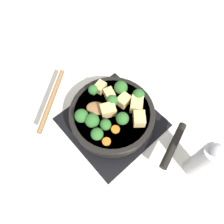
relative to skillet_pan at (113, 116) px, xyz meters
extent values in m
plane|color=silver|center=(0.00, 0.00, -0.06)|extent=(2.40, 2.40, 0.00)
cube|color=black|center=(0.00, 0.00, -0.05)|extent=(0.31, 0.31, 0.01)
torus|color=black|center=(0.00, 0.00, -0.04)|extent=(0.24, 0.24, 0.01)
cube|color=black|center=(0.00, 0.00, -0.04)|extent=(0.01, 0.23, 0.01)
cube|color=black|center=(0.00, 0.00, -0.04)|extent=(0.23, 0.01, 0.01)
cylinder|color=black|center=(0.00, 0.00, 0.00)|extent=(0.28, 0.28, 0.06)
cylinder|color=brown|center=(0.00, 0.00, 0.00)|extent=(0.25, 0.25, 0.05)
torus|color=black|center=(0.00, 0.00, 0.02)|extent=(0.29, 0.29, 0.01)
cylinder|color=black|center=(0.21, 0.07, 0.01)|extent=(0.07, 0.16, 0.02)
ellipsoid|color=olive|center=(-0.04, -0.03, 0.03)|extent=(0.08, 0.08, 0.01)
cylinder|color=olive|center=(-0.17, -0.12, 0.03)|extent=(0.16, 0.21, 0.02)
cube|color=#DBB770|center=(-0.01, 0.05, 0.04)|extent=(0.04, 0.05, 0.03)
cube|color=#DBB770|center=(-0.01, -0.01, 0.04)|extent=(0.05, 0.06, 0.04)
cube|color=#DBB770|center=(-0.10, 0.03, 0.04)|extent=(0.04, 0.04, 0.03)
cube|color=#DBB770|center=(-0.05, 0.03, 0.04)|extent=(0.04, 0.04, 0.03)
cube|color=#DBB770|center=(0.04, 0.07, 0.04)|extent=(0.06, 0.06, 0.04)
cube|color=#DBB770|center=(0.08, 0.04, 0.04)|extent=(0.06, 0.06, 0.04)
cylinder|color=#709956|center=(-0.05, -0.09, 0.03)|extent=(0.01, 0.01, 0.01)
sphere|color=#2D6628|center=(-0.05, -0.09, 0.05)|extent=(0.04, 0.04, 0.04)
cylinder|color=#709956|center=(-0.02, 0.02, 0.03)|extent=(0.01, 0.01, 0.01)
sphere|color=#2D6628|center=(-0.02, 0.02, 0.05)|extent=(0.04, 0.04, 0.04)
cylinder|color=#709956|center=(0.05, 0.00, 0.03)|extent=(0.01, 0.01, 0.01)
sphere|color=#2D6628|center=(0.05, 0.00, 0.05)|extent=(0.04, 0.04, 0.04)
cylinder|color=#709956|center=(-0.10, 0.00, 0.03)|extent=(0.01, 0.01, 0.01)
sphere|color=#2D6628|center=(-0.10, 0.00, 0.05)|extent=(0.03, 0.03, 0.03)
cylinder|color=#709956|center=(0.03, -0.05, 0.03)|extent=(0.01, 0.01, 0.01)
sphere|color=#2D6628|center=(0.03, -0.05, 0.05)|extent=(0.04, 0.04, 0.04)
cylinder|color=#709956|center=(0.03, -0.09, 0.03)|extent=(0.01, 0.01, 0.01)
sphere|color=#2D6628|center=(0.03, -0.09, 0.05)|extent=(0.04, 0.04, 0.04)
cylinder|color=#709956|center=(-0.04, 0.07, 0.03)|extent=(0.01, 0.01, 0.01)
sphere|color=#2D6628|center=(-0.04, 0.07, 0.05)|extent=(0.05, 0.05, 0.05)
cylinder|color=#709956|center=(-0.01, -0.08, 0.03)|extent=(0.01, 0.01, 0.01)
sphere|color=#2D6628|center=(-0.01, -0.08, 0.05)|extent=(0.05, 0.05, 0.05)
cylinder|color=#709956|center=(0.02, 0.10, 0.03)|extent=(0.01, 0.01, 0.01)
sphere|color=#2D6628|center=(0.02, 0.10, 0.05)|extent=(0.04, 0.04, 0.04)
cylinder|color=orange|center=(0.05, -0.03, 0.03)|extent=(0.03, 0.03, 0.01)
cylinder|color=orange|center=(0.06, -0.08, 0.03)|extent=(0.03, 0.03, 0.01)
cylinder|color=#B2B2B7|center=(0.30, 0.08, 0.03)|extent=(0.05, 0.05, 0.19)
sphere|color=#B2B2B7|center=(0.30, 0.08, 0.14)|extent=(0.04, 0.04, 0.04)
camera|label=1|loc=(0.24, -0.22, 0.67)|focal=35.00mm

